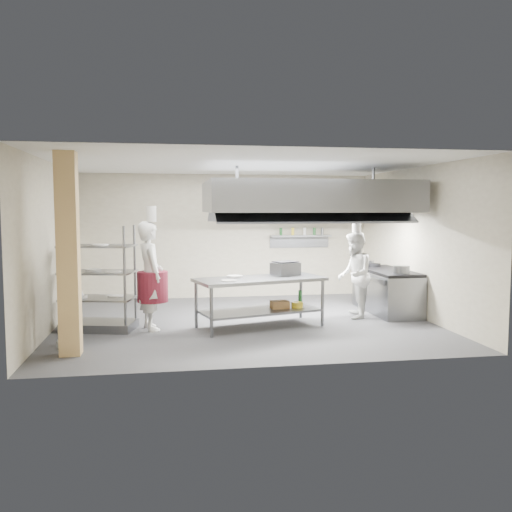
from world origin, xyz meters
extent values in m
plane|color=#39393C|center=(0.00, 0.00, 0.00)|extent=(7.00, 7.00, 0.00)
plane|color=silver|center=(0.00, 0.00, 3.00)|extent=(7.00, 7.00, 0.00)
plane|color=#9E957D|center=(0.00, 3.00, 1.50)|extent=(7.00, 0.00, 7.00)
plane|color=#9E957D|center=(-3.50, 0.00, 1.50)|extent=(0.00, 6.00, 6.00)
plane|color=#9E957D|center=(3.50, 0.00, 1.50)|extent=(0.00, 6.00, 6.00)
cube|color=tan|center=(-2.90, -1.90, 1.50)|extent=(0.30, 0.30, 3.00)
cube|color=gray|center=(1.30, 0.40, 2.40)|extent=(4.00, 2.50, 0.60)
cube|color=white|center=(0.40, 0.40, 2.08)|extent=(1.60, 0.12, 0.04)
cube|color=white|center=(2.20, 0.40, 2.08)|extent=(1.60, 0.12, 0.04)
cube|color=gray|center=(1.80, 2.84, 1.50)|extent=(1.50, 0.28, 0.04)
cube|color=gray|center=(0.20, -0.48, 0.88)|extent=(2.52, 1.55, 0.06)
cube|color=slate|center=(0.20, -0.48, 0.30)|extent=(2.31, 1.41, 0.04)
cube|color=gray|center=(3.08, 0.50, 0.42)|extent=(0.80, 2.00, 0.84)
cube|color=black|center=(3.08, 0.50, 0.87)|extent=(0.78, 1.96, 0.06)
imported|color=white|center=(-1.77, -0.38, 0.97)|extent=(0.65, 0.81, 1.95)
imported|color=white|center=(2.20, 0.04, 0.86)|extent=(0.88, 0.99, 1.72)
imported|color=white|center=(-2.99, -1.42, 0.89)|extent=(0.65, 1.12, 1.78)
cube|color=gray|center=(0.76, -0.10, 1.03)|extent=(0.59, 0.54, 0.23)
cube|color=olive|center=(0.59, -0.41, 0.39)|extent=(0.35, 0.27, 0.14)
cylinder|color=gray|center=(3.09, -0.27, 0.98)|extent=(0.23, 0.23, 0.16)
cylinder|color=white|center=(-2.69, -0.24, 0.60)|extent=(0.28, 0.28, 0.05)
camera|label=1|loc=(-1.47, -10.16, 2.17)|focal=38.00mm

